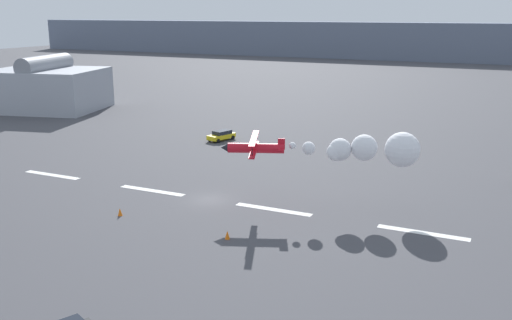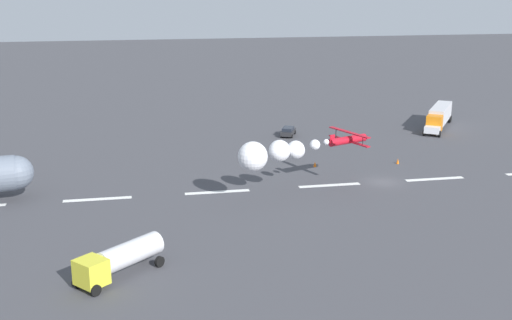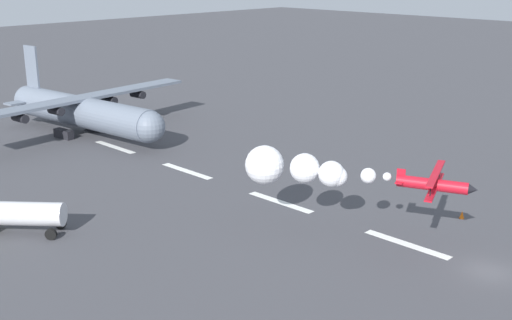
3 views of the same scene
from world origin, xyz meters
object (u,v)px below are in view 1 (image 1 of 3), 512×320
stunt_biplane_red (367,149)px  airport_staff_sedan (222,135)px  traffic_cone_far (227,235)px  traffic_cone_near (120,212)px

stunt_biplane_red → airport_staff_sedan: bearing=142.9°
airport_staff_sedan → traffic_cone_far: bearing=-60.7°
airport_staff_sedan → traffic_cone_far: 38.91m
airport_staff_sedan → traffic_cone_far: (19.07, -33.91, -0.44)m
stunt_biplane_red → airport_staff_sedan: 34.81m
stunt_biplane_red → traffic_cone_near: (-20.40, -12.40, -5.57)m
traffic_cone_near → airport_staff_sedan: bearing=102.0°
airport_staff_sedan → traffic_cone_near: 33.91m
stunt_biplane_red → traffic_cone_near: stunt_biplane_red is taller
stunt_biplane_red → traffic_cone_far: size_ratio=24.24×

